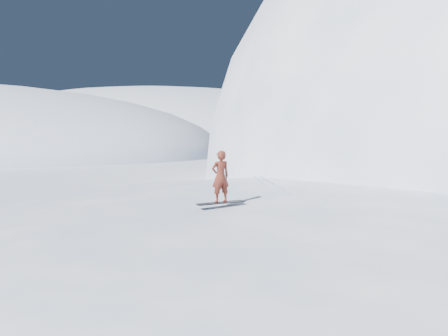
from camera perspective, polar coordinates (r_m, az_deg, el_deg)
The scene contains 8 objects.
ground at distance 14.51m, azimuth 12.57°, elevation -14.28°, with size 400.00×400.00×0.00m, color white.
near_ridge at distance 17.46m, azimuth 14.91°, elevation -10.90°, with size 36.00×28.00×4.80m, color white.
peak_shoulder at distance 35.82m, azimuth 25.45°, elevation -2.86°, with size 28.00×24.00×18.00m, color white.
far_ridge_c at distance 129.55m, azimuth -10.48°, elevation 3.26°, with size 140.00×90.00×36.00m, color white.
wind_bumps at distance 16.47m, azimuth 9.86°, elevation -11.80°, with size 16.00×14.40×1.00m.
snowboard at distance 13.54m, azimuth -0.51°, elevation -4.99°, with size 1.69×0.32×0.03m, color black.
snowboarder at distance 13.40m, azimuth -0.51°, elevation -1.24°, with size 0.64×0.42×1.75m, color maroon.
board_tracks at distance 18.54m, azimuth 6.32°, elevation -2.15°, with size 1.78×5.91×0.04m.
Camera 1 is at (-1.45, -13.59, 4.88)m, focal length 32.00 mm.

